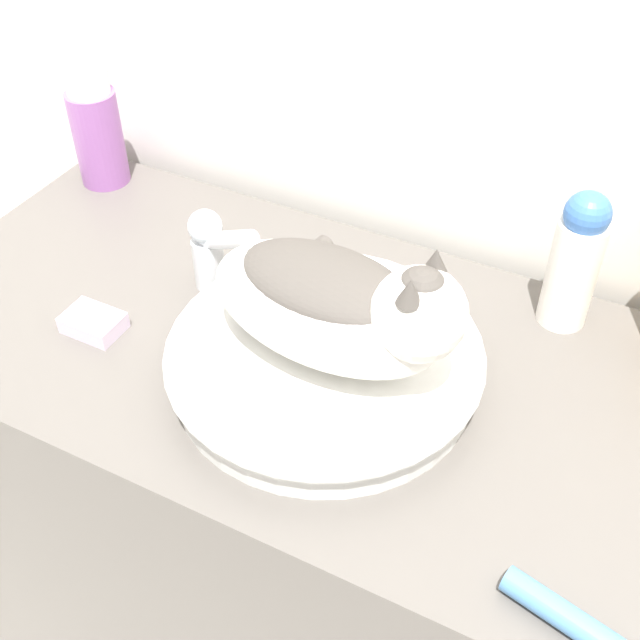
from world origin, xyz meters
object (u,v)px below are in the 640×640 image
(cat, at_px, (338,302))
(mouthwash_bottle, at_px, (97,130))
(soap_bar, at_px, (93,323))
(lotion_bottle_white, at_px, (575,260))
(faucet, at_px, (212,246))
(cream_tube, at_px, (590,633))

(cat, bearing_deg, mouthwash_bottle, 160.85)
(mouthwash_bottle, relative_size, soap_bar, 2.50)
(cat, relative_size, lotion_bottle_white, 1.62)
(cat, height_order, mouthwash_bottle, cat)
(mouthwash_bottle, bearing_deg, cat, -23.95)
(mouthwash_bottle, bearing_deg, faucet, -26.41)
(cream_tube, bearing_deg, faucet, 154.62)
(lotion_bottle_white, xyz_separation_m, cream_tube, (0.14, -0.44, -0.08))
(cream_tube, relative_size, soap_bar, 2.26)
(lotion_bottle_white, height_order, cream_tube, lotion_bottle_white)
(mouthwash_bottle, distance_m, cream_tube, 1.00)
(cream_tube, xyz_separation_m, soap_bar, (-0.68, 0.13, -0.00))
(faucet, distance_m, soap_bar, 0.19)
(faucet, bearing_deg, lotion_bottle_white, 41.29)
(cat, xyz_separation_m, soap_bar, (-0.33, -0.06, -0.12))
(lotion_bottle_white, xyz_separation_m, soap_bar, (-0.54, -0.30, -0.09))
(lotion_bottle_white, bearing_deg, faucet, -160.55)
(mouthwash_bottle, height_order, soap_bar, mouthwash_bottle)
(faucet, height_order, cream_tube, faucet)
(cat, bearing_deg, soap_bar, -164.81)
(cat, height_order, cream_tube, cat)
(cat, distance_m, mouthwash_bottle, 0.60)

